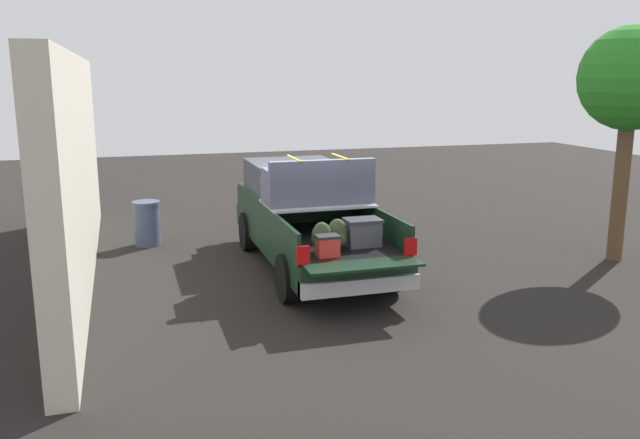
# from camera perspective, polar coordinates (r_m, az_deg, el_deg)

# --- Properties ---
(ground_plane) EXTENTS (40.00, 40.00, 0.00)m
(ground_plane) POSITION_cam_1_polar(r_m,az_deg,el_deg) (12.83, -0.78, -4.26)
(ground_plane) COLOR black
(pickup_truck) EXTENTS (6.05, 2.06, 2.23)m
(pickup_truck) POSITION_cam_1_polar(r_m,az_deg,el_deg) (12.94, -1.25, 0.36)
(pickup_truck) COLOR black
(pickup_truck) RESTS_ON ground_plane
(building_facade) EXTENTS (10.98, 0.36, 4.02)m
(building_facade) POSITION_cam_1_polar(r_m,az_deg,el_deg) (12.83, -20.33, 4.16)
(building_facade) COLOR beige
(building_facade) RESTS_ON ground_plane
(tree_background) EXTENTS (2.01, 2.01, 4.62)m
(tree_background) POSITION_cam_1_polar(r_m,az_deg,el_deg) (14.26, 25.29, 10.73)
(tree_background) COLOR brown
(tree_background) RESTS_ON ground_plane
(trash_can) EXTENTS (0.60, 0.60, 0.98)m
(trash_can) POSITION_cam_1_polar(r_m,az_deg,el_deg) (14.97, -14.73, -0.30)
(trash_can) COLOR #3F4C66
(trash_can) RESTS_ON ground_plane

